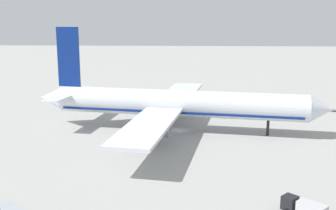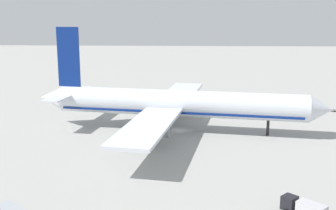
# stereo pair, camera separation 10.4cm
# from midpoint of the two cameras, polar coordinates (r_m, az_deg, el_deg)

# --- Properties ---
(ground_plane) EXTENTS (600.00, 600.00, 0.00)m
(ground_plane) POSITION_cam_midpoint_polar(r_m,az_deg,el_deg) (107.39, 1.56, -3.46)
(ground_plane) COLOR #9E9E99
(airliner) EXTENTS (74.88, 72.22, 25.89)m
(airliner) POSITION_cam_midpoint_polar(r_m,az_deg,el_deg) (105.97, 0.88, 0.20)
(airliner) COLOR silver
(airliner) RESTS_ON ground
(service_truck_1) EXTENTS (6.12, 5.99, 2.56)m
(service_truck_1) POSITION_cam_midpoint_polar(r_m,az_deg,el_deg) (65.66, 18.04, -13.16)
(service_truck_1) COLOR black
(service_truck_1) RESTS_ON ground
(baggage_cart_0) EXTENTS (2.80, 2.62, 0.40)m
(baggage_cart_0) POSITION_cam_midpoint_polar(r_m,az_deg,el_deg) (138.06, 21.64, -0.69)
(baggage_cart_0) COLOR #595B60
(baggage_cart_0) RESTS_ON ground
(traffic_cone_0) EXTENTS (0.36, 0.36, 0.55)m
(traffic_cone_0) POSITION_cam_midpoint_polar(r_m,az_deg,el_deg) (131.55, 17.45, -0.99)
(traffic_cone_0) COLOR orange
(traffic_cone_0) RESTS_ON ground
(traffic_cone_1) EXTENTS (0.36, 0.36, 0.55)m
(traffic_cone_1) POSITION_cam_midpoint_polar(r_m,az_deg,el_deg) (135.97, 19.01, -0.68)
(traffic_cone_1) COLOR orange
(traffic_cone_1) RESTS_ON ground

